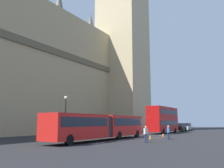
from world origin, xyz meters
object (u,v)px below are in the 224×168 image
(traffic_cone_west, at_px, (150,137))
(articulated_bus, at_px, (102,125))
(traffic_cone_middle, at_px, (163,135))
(street_lamp, at_px, (65,114))
(sedan_lead, at_px, (180,127))
(pedestrian_near_cones, at_px, (146,134))
(pedestrian_by_kerb, at_px, (168,132))
(sedan_trailing, at_px, (187,127))
(double_decker_bus, at_px, (163,119))

(traffic_cone_west, bearing_deg, articulated_bus, 136.15)
(articulated_bus, relative_size, traffic_cone_middle, 29.54)
(traffic_cone_middle, bearing_deg, articulated_bus, 159.94)
(street_lamp, bearing_deg, sedan_lead, -7.93)
(articulated_bus, xyz_separation_m, street_lamp, (-1.23, 4.51, 1.31))
(street_lamp, xyz_separation_m, pedestrian_near_cones, (0.78, -10.22, -2.14))
(traffic_cone_west, xyz_separation_m, pedestrian_near_cones, (-4.81, -1.52, 0.63))
(sedan_lead, relative_size, pedestrian_by_kerb, 2.60)
(traffic_cone_west, distance_m, pedestrian_by_kerb, 2.29)
(pedestrian_by_kerb, bearing_deg, street_lamp, 120.17)
(sedan_trailing, distance_m, street_lamp, 39.96)
(pedestrian_near_cones, bearing_deg, sedan_lead, 9.76)
(double_decker_bus, bearing_deg, pedestrian_near_cones, -165.20)
(traffic_cone_west, height_order, street_lamp, street_lamp)
(traffic_cone_west, distance_m, pedestrian_near_cones, 5.09)
(traffic_cone_middle, height_order, street_lamp, street_lamp)
(traffic_cone_middle, height_order, pedestrian_by_kerb, pedestrian_by_kerb)
(sedan_trailing, relative_size, traffic_cone_west, 7.59)
(sedan_lead, distance_m, street_lamp, 33.67)
(double_decker_bus, bearing_deg, street_lamp, 168.64)
(sedan_trailing, height_order, pedestrian_near_cones, sedan_trailing)
(traffic_cone_middle, bearing_deg, pedestrian_near_cones, -169.64)
(articulated_bus, bearing_deg, street_lamp, 105.23)
(sedan_lead, xyz_separation_m, traffic_cone_middle, (-21.77, -3.63, -0.63))
(double_decker_bus, relative_size, pedestrian_by_kerb, 6.46)
(traffic_cone_middle, xyz_separation_m, street_lamp, (-11.51, 8.26, 2.77))
(articulated_bus, xyz_separation_m, pedestrian_near_cones, (-0.45, -5.72, -0.83))
(articulated_bus, height_order, traffic_cone_west, articulated_bus)
(sedan_trailing, bearing_deg, pedestrian_by_kerb, -169.27)
(pedestrian_near_cones, bearing_deg, pedestrian_by_kerb, -5.96)
(traffic_cone_middle, bearing_deg, pedestrian_by_kerb, -154.18)
(traffic_cone_middle, xyz_separation_m, pedestrian_near_cones, (-10.73, -1.96, 0.63))
(double_decker_bus, bearing_deg, traffic_cone_middle, -160.99)
(double_decker_bus, height_order, street_lamp, street_lamp)
(sedan_trailing, bearing_deg, pedestrian_near_cones, -171.58)
(double_decker_bus, distance_m, traffic_cone_west, 17.52)
(pedestrian_near_cones, xyz_separation_m, pedestrian_by_kerb, (5.49, -0.57, 0.00))
(sedan_lead, distance_m, pedestrian_near_cones, 32.98)
(double_decker_bus, xyz_separation_m, street_lamp, (-22.42, 4.50, 0.35))
(traffic_cone_west, relative_size, street_lamp, 0.11)
(double_decker_bus, distance_m, traffic_cone_middle, 11.79)
(double_decker_bus, bearing_deg, sedan_trailing, 0.11)
(double_decker_bus, xyz_separation_m, traffic_cone_middle, (-10.91, -3.76, -2.43))
(pedestrian_near_cones, bearing_deg, articulated_bus, 85.54)
(traffic_cone_middle, bearing_deg, sedan_lead, 9.46)
(sedan_trailing, height_order, street_lamp, street_lamp)
(sedan_lead, distance_m, sedan_trailing, 6.38)
(street_lamp, height_order, pedestrian_by_kerb, street_lamp)
(double_decker_bus, distance_m, pedestrian_by_kerb, 17.43)
(sedan_trailing, height_order, pedestrian_by_kerb, sedan_trailing)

